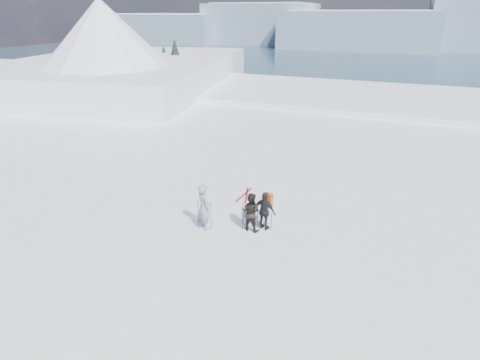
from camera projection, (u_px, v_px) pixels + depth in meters
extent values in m
plane|color=white|center=(363.00, 159.00, 71.22)|extent=(220.00, 208.01, 71.62)
cube|color=white|center=(352.00, 157.00, 41.30)|extent=(180.00, 16.00, 14.00)
plane|color=#243E52|center=(390.00, 68.00, 270.94)|extent=(820.00, 820.00, 0.00)
cube|color=slate|center=(166.00, 29.00, 485.21)|extent=(150.00, 80.00, 34.00)
cube|color=white|center=(165.00, 17.00, 479.43)|extent=(127.50, 70.00, 8.00)
cube|color=slate|center=(261.00, 24.00, 467.65)|extent=(130.00, 80.00, 46.00)
cube|color=white|center=(262.00, 6.00, 459.38)|extent=(110.50, 70.00, 8.00)
cube|color=slate|center=(358.00, 30.00, 403.46)|extent=(160.00, 80.00, 38.00)
cube|color=white|center=(359.00, 14.00, 396.85)|extent=(136.00, 70.00, 8.00)
cube|color=white|center=(129.00, 123.00, 48.43)|extent=(29.19, 35.68, 16.00)
cone|color=white|center=(105.00, 46.00, 38.21)|extent=(18.00, 18.00, 9.00)
cone|color=white|center=(111.00, 69.00, 51.02)|extent=(16.00, 16.00, 8.00)
cube|color=#2D2B28|center=(200.00, 140.00, 54.82)|extent=(21.55, 17.87, 14.25)
cone|color=black|center=(167.00, 89.00, 53.62)|extent=(6.72, 6.72, 12.00)
cone|color=black|center=(211.00, 108.00, 47.61)|extent=(5.60, 5.60, 10.00)
cone|color=black|center=(214.00, 102.00, 50.49)|extent=(5.60, 5.60, 10.00)
cone|color=black|center=(168.00, 116.00, 45.78)|extent=(5.04, 5.04, 9.00)
cone|color=black|center=(160.00, 101.00, 48.92)|extent=(6.16, 6.16, 11.00)
cone|color=black|center=(178.00, 89.00, 50.71)|extent=(7.28, 7.28, 13.00)
imported|color=gray|center=(204.00, 207.00, 15.17)|extent=(0.87, 0.81, 1.99)
imported|color=black|center=(251.00, 212.00, 15.13)|extent=(0.86, 0.69, 1.66)
imported|color=black|center=(265.00, 211.00, 15.18)|extent=(1.05, 0.62, 1.67)
cube|color=#B84A11|center=(269.00, 185.00, 14.91)|extent=(0.39, 0.28, 0.50)
cylinder|color=black|center=(198.00, 214.00, 15.31)|extent=(0.02, 0.02, 1.33)
cylinder|color=black|center=(211.00, 216.00, 15.18)|extent=(0.02, 0.02, 1.32)
cylinder|color=black|center=(242.00, 217.00, 15.24)|extent=(0.02, 0.02, 1.19)
cylinder|color=black|center=(255.00, 217.00, 15.04)|extent=(0.02, 0.02, 1.35)
cylinder|color=black|center=(258.00, 216.00, 15.32)|extent=(0.02, 0.02, 1.19)
cylinder|color=black|center=(272.00, 219.00, 15.13)|extent=(0.02, 0.02, 1.16)
cube|color=black|center=(244.00, 195.00, 18.35)|extent=(0.28, 1.70, 0.03)
cube|color=black|center=(247.00, 195.00, 18.30)|extent=(0.58, 1.65, 0.03)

